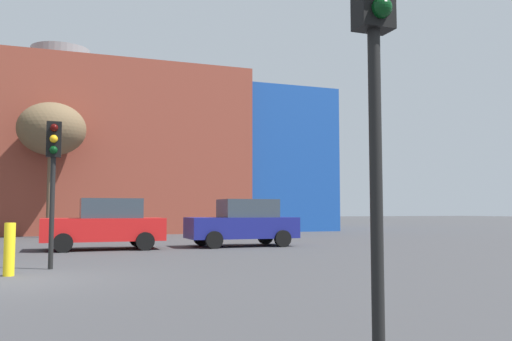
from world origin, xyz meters
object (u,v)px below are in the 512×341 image
at_px(parked_car_3, 105,224).
at_px(traffic_light_island, 53,160).
at_px(traffic_light_near_right, 375,49).
at_px(bollard_yellow_0, 9,249).
at_px(parked_car_4, 243,223).
at_px(bare_tree_0, 52,130).

distance_m(parked_car_3, traffic_light_island, 6.94).
xyz_separation_m(traffic_light_near_right, traffic_light_island, (-2.97, 10.13, -0.27)).
height_order(traffic_light_island, bollard_yellow_0, traffic_light_island).
relative_size(parked_car_4, traffic_light_near_right, 1.08).
relative_size(parked_car_3, parked_car_4, 1.00).
distance_m(parked_car_3, bare_tree_0, 11.66).
bearing_deg(parked_car_4, bare_tree_0, -53.85).
distance_m(parked_car_4, bare_tree_0, 13.73).
distance_m(parked_car_3, parked_car_4, 5.43).
bearing_deg(bollard_yellow_0, traffic_light_island, 53.69).
distance_m(parked_car_4, bollard_yellow_0, 11.12).
distance_m(traffic_light_near_right, bare_tree_0, 27.30).
relative_size(parked_car_3, traffic_light_island, 1.19).
distance_m(parked_car_4, traffic_light_island, 9.86).
height_order(parked_car_4, bare_tree_0, bare_tree_0).
relative_size(parked_car_4, bare_tree_0, 0.60).
height_order(parked_car_4, traffic_light_near_right, traffic_light_near_right).
height_order(bare_tree_0, bollard_yellow_0, bare_tree_0).
distance_m(parked_car_3, bollard_yellow_0, 8.08).
height_order(traffic_light_near_right, traffic_light_island, traffic_light_near_right).
relative_size(traffic_light_near_right, bollard_yellow_0, 3.45).
bearing_deg(bare_tree_0, traffic_light_island, -88.86).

